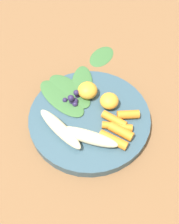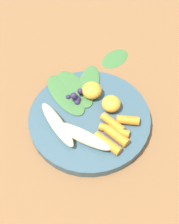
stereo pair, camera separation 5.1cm
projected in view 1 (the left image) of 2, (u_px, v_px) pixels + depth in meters
The scene contains 17 objects.
ground_plane at pixel (90, 121), 0.54m from camera, with size 2.40×2.40×0.00m, color brown.
bowl at pixel (90, 118), 0.53m from camera, with size 0.26×0.26×0.02m, color #385666.
banana_peeled_left at pixel (88, 137), 0.47m from camera, with size 0.12×0.03×0.03m, color beige.
banana_peeled_right at pixel (60, 129), 0.48m from camera, with size 0.12×0.03×0.03m, color beige.
orange_segment_near at pixel (88, 90), 0.53m from camera, with size 0.04×0.04×0.03m, color #F4A833.
orange_segment_far at pixel (109, 101), 0.52m from camera, with size 0.04×0.04×0.03m, color #F4A833.
carrot_front at pixel (113, 140), 0.47m from camera, with size 0.02×0.02×0.06m, color orange.
carrot_mid_left at pixel (121, 131), 0.48m from camera, with size 0.02×0.02×0.05m, color orange.
carrot_mid_right at pixel (117, 126), 0.49m from camera, with size 0.02×0.02×0.06m, color orange.
carrot_rear at pixel (114, 119), 0.50m from camera, with size 0.02×0.02×0.05m, color orange.
carrot_small at pixel (128, 115), 0.51m from camera, with size 0.02×0.02×0.05m, color orange.
blueberry_pile at pixel (73, 99), 0.53m from camera, with size 0.04×0.04×0.03m.
coconut_shred_patch at pixel (62, 97), 0.54m from camera, with size 0.04×0.04×0.00m, color white.
kale_leaf_left at pixel (82, 86), 0.56m from camera, with size 0.13×0.05×0.01m, color #3D7038.
kale_leaf_right at pixel (69, 91), 0.55m from camera, with size 0.13×0.06×0.01m, color #3D7038.
kale_leaf_rear at pixel (61, 98), 0.54m from camera, with size 0.13×0.06×0.01m, color #3D7038.
kale_leaf_stray at pixel (101, 56), 0.65m from camera, with size 0.09×0.05×0.01m, color #3D7038.
Camera 1 is at (-0.29, -0.05, 0.45)m, focal length 39.11 mm.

